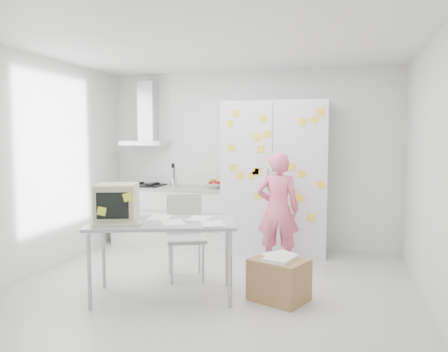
% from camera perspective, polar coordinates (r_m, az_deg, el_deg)
% --- Properties ---
extents(floor, '(4.50, 4.00, 0.02)m').
position_cam_1_polar(floor, '(5.14, -1.34, -14.23)').
color(floor, silver).
rests_on(floor, ground).
extents(walls, '(4.52, 4.01, 2.70)m').
position_cam_1_polar(walls, '(5.56, 0.73, 1.58)').
color(walls, white).
rests_on(walls, ground).
extents(ceiling, '(4.50, 4.00, 0.02)m').
position_cam_1_polar(ceiling, '(4.96, -1.41, 16.85)').
color(ceiling, white).
rests_on(ceiling, walls).
extents(counter_run, '(1.84, 0.63, 1.28)m').
position_cam_1_polar(counter_run, '(6.96, -6.90, -5.05)').
color(counter_run, white).
rests_on(counter_run, ground).
extents(range_hood, '(0.70, 0.48, 1.01)m').
position_cam_1_polar(range_hood, '(7.16, -10.00, 7.14)').
color(range_hood, silver).
rests_on(range_hood, walls).
extents(tall_cabinet, '(1.50, 0.68, 2.20)m').
position_cam_1_polar(tall_cabinet, '(6.42, 6.73, -0.23)').
color(tall_cabinet, silver).
rests_on(tall_cabinet, ground).
extents(person, '(0.58, 0.41, 1.50)m').
position_cam_1_polar(person, '(5.72, 7.04, -4.40)').
color(person, '#FA6190').
rests_on(person, ground).
extents(desk, '(1.66, 1.18, 1.20)m').
position_cam_1_polar(desk, '(4.68, -11.73, -4.60)').
color(desk, '#91939A').
rests_on(desk, ground).
extents(chair, '(0.60, 0.60, 1.00)m').
position_cam_1_polar(chair, '(5.32, -5.09, -7.14)').
color(chair, '#ACADAA').
rests_on(chair, ground).
extents(cardboard_box, '(0.67, 0.61, 0.47)m').
position_cam_1_polar(cardboard_box, '(4.68, 7.19, -13.20)').
color(cardboard_box, '#9D7844').
rests_on(cardboard_box, ground).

